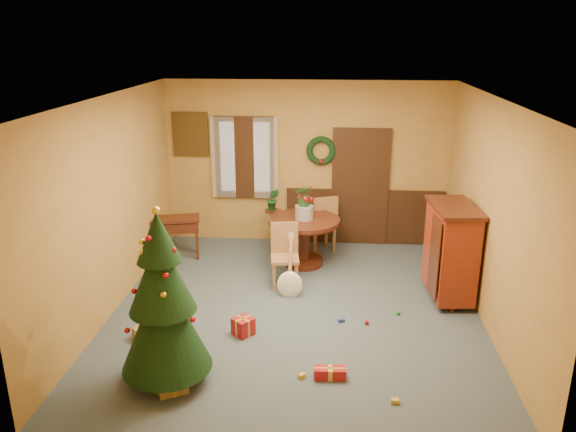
# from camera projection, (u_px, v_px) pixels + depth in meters

# --- Properties ---
(room_envelope) EXTENTS (5.50, 5.50, 5.50)m
(room_envelope) POSITION_uv_depth(u_px,v_px,m) (318.00, 183.00, 9.97)
(room_envelope) COLOR #394652
(room_envelope) RESTS_ON ground
(dining_table) EXTENTS (1.16, 1.16, 0.80)m
(dining_table) POSITION_uv_depth(u_px,v_px,m) (304.00, 233.00, 9.13)
(dining_table) COLOR black
(dining_table) RESTS_ON floor
(urn) EXTENTS (0.30, 0.30, 0.22)m
(urn) POSITION_uv_depth(u_px,v_px,m) (304.00, 212.00, 9.02)
(urn) COLOR slate
(urn) RESTS_ON dining_table
(centerpiece_plant) EXTENTS (0.32, 0.28, 0.36)m
(centerpiece_plant) POSITION_uv_depth(u_px,v_px,m) (304.00, 195.00, 8.93)
(centerpiece_plant) COLOR #1E4C23
(centerpiece_plant) RESTS_ON urn
(chair_near) EXTENTS (0.46, 0.46, 0.95)m
(chair_near) POSITION_uv_depth(u_px,v_px,m) (285.00, 252.00, 8.45)
(chair_near) COLOR brown
(chair_near) RESTS_ON floor
(chair_far) EXTENTS (0.58, 0.58, 1.01)m
(chair_far) POSITION_uv_depth(u_px,v_px,m) (323.00, 221.00, 9.72)
(chair_far) COLOR brown
(chair_far) RESTS_ON floor
(guitar) EXTENTS (0.45, 0.61, 0.86)m
(guitar) POSITION_uv_depth(u_px,v_px,m) (290.00, 268.00, 8.06)
(guitar) COLOR #F3EBCB
(guitar) RESTS_ON floor
(plant_stand) EXTENTS (0.28, 0.28, 0.73)m
(plant_stand) POSITION_uv_depth(u_px,v_px,m) (273.00, 225.00, 9.81)
(plant_stand) COLOR black
(plant_stand) RESTS_ON floor
(stand_plant) EXTENTS (0.22, 0.18, 0.39)m
(stand_plant) POSITION_uv_depth(u_px,v_px,m) (273.00, 199.00, 9.66)
(stand_plant) COLOR #19471E
(stand_plant) RESTS_ON plant_stand
(christmas_tree) EXTENTS (0.98, 0.98, 2.02)m
(christmas_tree) POSITION_uv_depth(u_px,v_px,m) (163.00, 302.00, 5.92)
(christmas_tree) COLOR #382111
(christmas_tree) RESTS_ON floor
(writing_desk) EXTENTS (0.88, 0.58, 0.72)m
(writing_desk) POSITION_uv_depth(u_px,v_px,m) (176.00, 228.00, 9.42)
(writing_desk) COLOR black
(writing_desk) RESTS_ON floor
(sideboard) EXTENTS (0.66, 1.13, 1.40)m
(sideboard) POSITION_uv_depth(u_px,v_px,m) (451.00, 249.00, 7.92)
(sideboard) COLOR #551B09
(sideboard) RESTS_ON floor
(gift_a) EXTENTS (0.38, 0.35, 0.17)m
(gift_a) POSITION_uv_depth(u_px,v_px,m) (172.00, 385.00, 6.01)
(gift_a) COLOR brown
(gift_a) RESTS_ON floor
(gift_b) EXTENTS (0.32, 0.32, 0.23)m
(gift_b) POSITION_uv_depth(u_px,v_px,m) (243.00, 326.00, 7.13)
(gift_b) COLOR maroon
(gift_b) RESTS_ON floor
(gift_c) EXTENTS (0.33, 0.33, 0.15)m
(gift_c) POSITION_uv_depth(u_px,v_px,m) (145.00, 332.00, 7.08)
(gift_c) COLOR brown
(gift_c) RESTS_ON floor
(gift_d) EXTENTS (0.36, 0.16, 0.13)m
(gift_d) POSITION_uv_depth(u_px,v_px,m) (330.00, 373.00, 6.25)
(gift_d) COLOR maroon
(gift_d) RESTS_ON floor
(toy_a) EXTENTS (0.09, 0.08, 0.05)m
(toy_a) POSITION_uv_depth(u_px,v_px,m) (341.00, 320.00, 7.45)
(toy_a) COLOR #273CA9
(toy_a) RESTS_ON floor
(toy_b) EXTENTS (0.06, 0.06, 0.06)m
(toy_b) POSITION_uv_depth(u_px,v_px,m) (398.00, 313.00, 7.65)
(toy_b) COLOR #227D32
(toy_b) RESTS_ON floor
(toy_c) EXTENTS (0.09, 0.09, 0.05)m
(toy_c) POSITION_uv_depth(u_px,v_px,m) (302.00, 376.00, 6.26)
(toy_c) COLOR gold
(toy_c) RESTS_ON floor
(toy_d) EXTENTS (0.06, 0.06, 0.06)m
(toy_d) POSITION_uv_depth(u_px,v_px,m) (367.00, 322.00, 7.40)
(toy_d) COLOR #B40C13
(toy_d) RESTS_ON floor
(toy_e) EXTENTS (0.08, 0.05, 0.05)m
(toy_e) POSITION_uv_depth(u_px,v_px,m) (395.00, 401.00, 5.83)
(toy_e) COLOR gold
(toy_e) RESTS_ON floor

